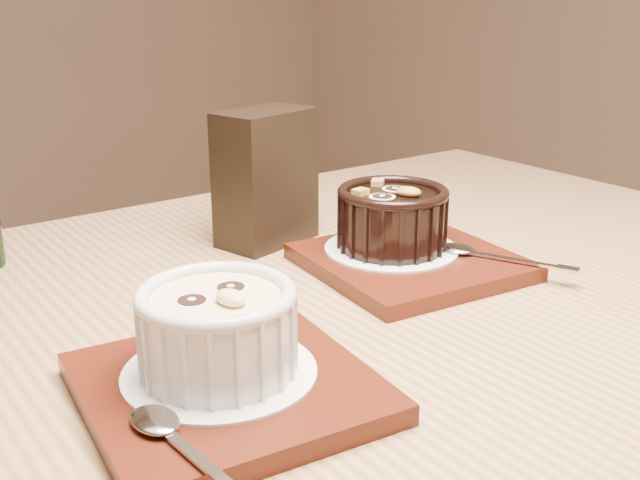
# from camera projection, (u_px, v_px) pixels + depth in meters

# --- Properties ---
(table) EXTENTS (1.24, 0.86, 0.75)m
(table) POSITION_uv_depth(u_px,v_px,m) (300.00, 422.00, 0.63)
(table) COLOR olive
(table) RESTS_ON ground
(tray_left) EXTENTS (0.21, 0.21, 0.01)m
(tray_left) POSITION_uv_depth(u_px,v_px,m) (227.00, 388.00, 0.49)
(tray_left) COLOR #46170B
(tray_left) RESTS_ON table
(doily_left) EXTENTS (0.13, 0.13, 0.00)m
(doily_left) POSITION_uv_depth(u_px,v_px,m) (220.00, 372.00, 0.50)
(doily_left) COLOR white
(doily_left) RESTS_ON tray_left
(ramekin_white) EXTENTS (0.10, 0.10, 0.06)m
(ramekin_white) POSITION_uv_depth(u_px,v_px,m) (217.00, 326.00, 0.49)
(ramekin_white) COLOR silver
(ramekin_white) RESTS_ON doily_left
(spoon_left) EXTENTS (0.03, 0.13, 0.01)m
(spoon_left) POSITION_uv_depth(u_px,v_px,m) (186.00, 447.00, 0.41)
(spoon_left) COLOR #B5B8BE
(spoon_left) RESTS_ON tray_left
(tray_right) EXTENTS (0.21, 0.21, 0.01)m
(tray_right) POSITION_uv_depth(u_px,v_px,m) (410.00, 262.00, 0.72)
(tray_right) COLOR #46170B
(tray_right) RESTS_ON table
(doily_right) EXTENTS (0.13, 0.13, 0.00)m
(doily_right) POSITION_uv_depth(u_px,v_px,m) (391.00, 248.00, 0.73)
(doily_right) COLOR white
(doily_right) RESTS_ON tray_right
(ramekin_dark) EXTENTS (0.11, 0.11, 0.06)m
(ramekin_dark) POSITION_uv_depth(u_px,v_px,m) (392.00, 215.00, 0.72)
(ramekin_dark) COLOR black
(ramekin_dark) RESTS_ON doily_right
(spoon_right) EXTENTS (0.07, 0.13, 0.01)m
(spoon_right) POSITION_uv_depth(u_px,v_px,m) (492.00, 255.00, 0.70)
(spoon_right) COLOR #B5B8BE
(spoon_right) RESTS_ON tray_right
(condiment_stand) EXTENTS (0.11, 0.08, 0.14)m
(condiment_stand) POSITION_uv_depth(u_px,v_px,m) (266.00, 178.00, 0.77)
(condiment_stand) COLOR black
(condiment_stand) RESTS_ON table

